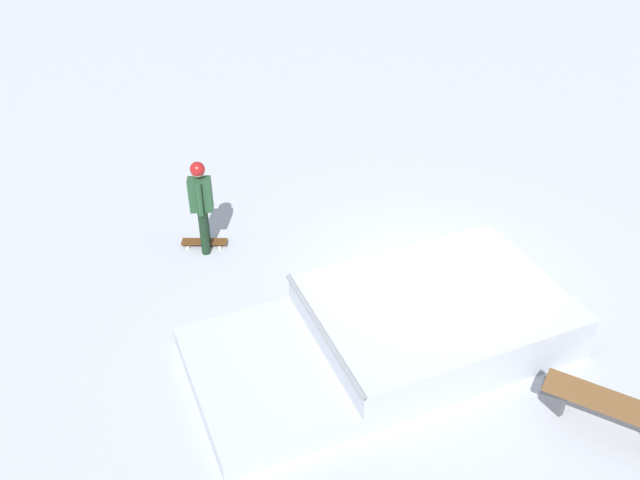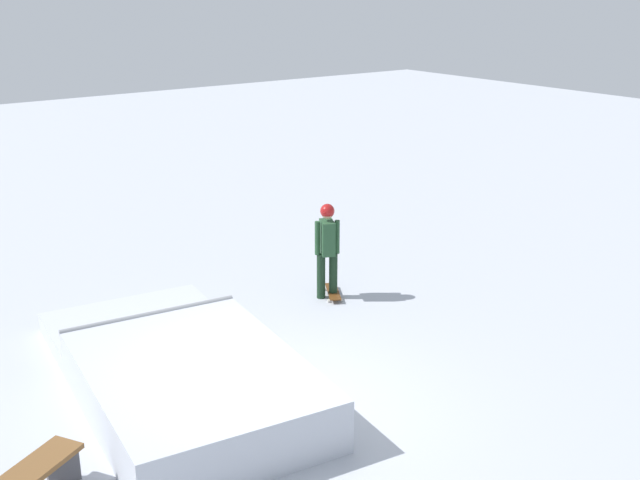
{
  "view_description": "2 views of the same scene",
  "coord_description": "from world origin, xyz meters",
  "px_view_note": "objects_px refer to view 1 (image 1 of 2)",
  "views": [
    {
      "loc": [
        5.76,
        6.46,
        6.9
      ],
      "look_at": [
        1.45,
        -0.97,
        0.9
      ],
      "focal_mm": 37.7,
      "sensor_mm": 36.0,
      "label": 1
    },
    {
      "loc": [
        -7.56,
        4.92,
        5.34
      ],
      "look_at": [
        2.93,
        -2.88,
        1.0
      ],
      "focal_mm": 43.72,
      "sensor_mm": 36.0,
      "label": 2
    }
  ],
  "objects_px": {
    "skater": "(201,200)",
    "skateboard": "(204,242)",
    "park_bench": "(608,407)",
    "skate_ramp": "(406,326)"
  },
  "relations": [
    {
      "from": "skate_ramp",
      "to": "park_bench",
      "type": "xyz_separation_m",
      "value": [
        -1.27,
        2.53,
        0.04
      ]
    },
    {
      "from": "skater",
      "to": "park_bench",
      "type": "relative_size",
      "value": 1.09
    },
    {
      "from": "skateboard",
      "to": "park_bench",
      "type": "bearing_deg",
      "value": 144.87
    },
    {
      "from": "skate_ramp",
      "to": "skateboard",
      "type": "distance_m",
      "value": 4.13
    },
    {
      "from": "skater",
      "to": "skateboard",
      "type": "xyz_separation_m",
      "value": [
        -0.01,
        -0.13,
        -0.93
      ]
    },
    {
      "from": "skater",
      "to": "skateboard",
      "type": "bearing_deg",
      "value": -69.71
    },
    {
      "from": "skater",
      "to": "park_bench",
      "type": "distance_m",
      "value": 6.87
    },
    {
      "from": "skater",
      "to": "park_bench",
      "type": "bearing_deg",
      "value": 140.89
    },
    {
      "from": "skate_ramp",
      "to": "skater",
      "type": "bearing_deg",
      "value": -58.89
    },
    {
      "from": "skate_ramp",
      "to": "skateboard",
      "type": "xyz_separation_m",
      "value": [
        1.61,
        -3.8,
        -0.24
      ]
    }
  ]
}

